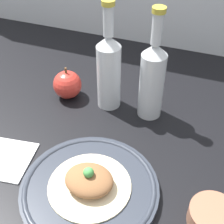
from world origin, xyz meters
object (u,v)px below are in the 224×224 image
(plate, at_px, (90,188))
(plated_food, at_px, (89,181))
(cider_bottle_left, at_px, (109,69))
(apple, at_px, (67,85))
(dipping_bowl, at_px, (213,217))
(cider_bottle_right, at_px, (152,78))

(plate, distance_m, plated_food, 0.02)
(cider_bottle_left, xyz_separation_m, apple, (-0.12, -0.01, -0.07))
(plated_food, bearing_deg, dipping_bowl, 3.77)
(plate, distance_m, cider_bottle_left, 0.31)
(plate, height_order, dipping_bowl, dipping_bowl)
(plate, distance_m, dipping_bowl, 0.24)
(plate, height_order, plated_food, plated_food)
(plate, bearing_deg, cider_bottle_left, 102.74)
(plated_food, distance_m, cider_bottle_left, 0.30)
(cider_bottle_right, bearing_deg, apple, -178.07)
(cider_bottle_right, relative_size, dipping_bowl, 3.13)
(cider_bottle_left, bearing_deg, plated_food, -77.26)
(apple, bearing_deg, cider_bottle_left, 3.71)
(plated_food, xyz_separation_m, apple, (-0.19, 0.28, 0.01))
(plated_food, bearing_deg, cider_bottle_left, 102.74)
(cider_bottle_left, relative_size, dipping_bowl, 3.13)
(cider_bottle_left, distance_m, dipping_bowl, 0.42)
(plated_food, height_order, cider_bottle_right, cider_bottle_right)
(plated_food, distance_m, apple, 0.33)
(plate, xyz_separation_m, plated_food, (0.00, 0.00, 0.02))
(cider_bottle_right, distance_m, dipping_bowl, 0.35)
(plated_food, relative_size, dipping_bowl, 1.84)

